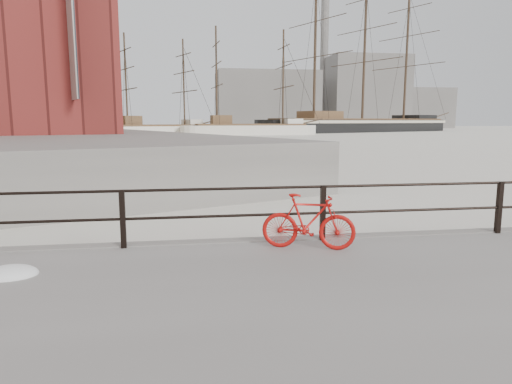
{
  "coord_description": "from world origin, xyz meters",
  "views": [
    {
      "loc": [
        -5.9,
        -7.94,
        2.49
      ],
      "look_at": [
        -4.47,
        1.5,
        1.0
      ],
      "focal_mm": 32.0,
      "sensor_mm": 36.0,
      "label": 1
    }
  ],
  "objects_px": {
    "barque_black": "(362,132)",
    "schooner_mid": "(251,135)",
    "bicycle": "(308,222)",
    "schooner_left": "(158,135)"
  },
  "relations": [
    {
      "from": "barque_black",
      "to": "schooner_left",
      "type": "height_order",
      "value": "barque_black"
    },
    {
      "from": "bicycle",
      "to": "schooner_mid",
      "type": "height_order",
      "value": "schooner_mid"
    },
    {
      "from": "barque_black",
      "to": "bicycle",
      "type": "bearing_deg",
      "value": -137.83
    },
    {
      "from": "schooner_mid",
      "to": "schooner_left",
      "type": "xyz_separation_m",
      "value": [
        -16.54,
        1.17,
        0.0
      ]
    },
    {
      "from": "barque_black",
      "to": "schooner_mid",
      "type": "height_order",
      "value": "barque_black"
    },
    {
      "from": "schooner_mid",
      "to": "bicycle",
      "type": "bearing_deg",
      "value": -103.47
    },
    {
      "from": "bicycle",
      "to": "barque_black",
      "type": "height_order",
      "value": "barque_black"
    },
    {
      "from": "bicycle",
      "to": "schooner_mid",
      "type": "bearing_deg",
      "value": 101.17
    },
    {
      "from": "barque_black",
      "to": "schooner_mid",
      "type": "relative_size",
      "value": 2.4
    },
    {
      "from": "schooner_mid",
      "to": "barque_black",
      "type": "bearing_deg",
      "value": 26.83
    }
  ]
}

